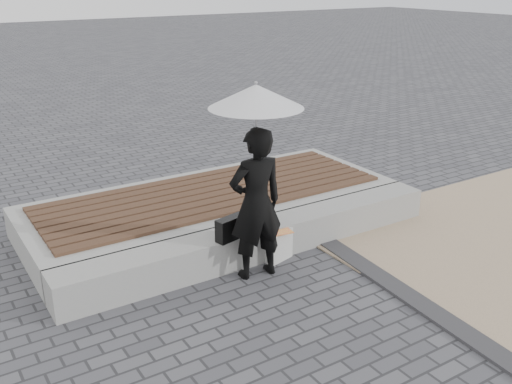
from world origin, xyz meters
TOP-DOWN VIEW (x-y plane):
  - ground at (0.00, 0.00)m, footprint 80.00×80.00m
  - edging_band at (0.75, -0.50)m, footprint 0.61×5.20m
  - seating_ledge at (0.00, 1.60)m, footprint 5.00×0.45m
  - timber_platform at (0.00, 2.80)m, footprint 5.00×2.00m
  - timber_decking at (0.00, 2.80)m, footprint 4.60×1.60m
  - woman at (-0.31, 1.21)m, footprint 0.66×0.46m
  - parasol at (-0.31, 1.21)m, footprint 0.99×0.99m
  - handbag at (-0.50, 1.44)m, footprint 0.39×0.22m
  - canvas_tote at (0.11, 1.37)m, footprint 0.39×0.24m
  - magazine at (0.11, 1.32)m, footprint 0.28×0.22m

SIDE VIEW (x-z plane):
  - ground at x=0.00m, z-range 0.00..0.00m
  - edging_band at x=0.75m, z-range 0.00..0.04m
  - canvas_tote at x=0.11m, z-range 0.00..0.38m
  - seating_ledge at x=0.00m, z-range 0.00..0.40m
  - timber_platform at x=0.00m, z-range 0.00..0.40m
  - magazine at x=0.11m, z-range 0.38..0.39m
  - timber_decking at x=0.00m, z-range 0.40..0.44m
  - handbag at x=-0.50m, z-range 0.40..0.66m
  - woman at x=-0.31m, z-range 0.00..1.72m
  - parasol at x=-0.31m, z-range 1.41..2.67m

